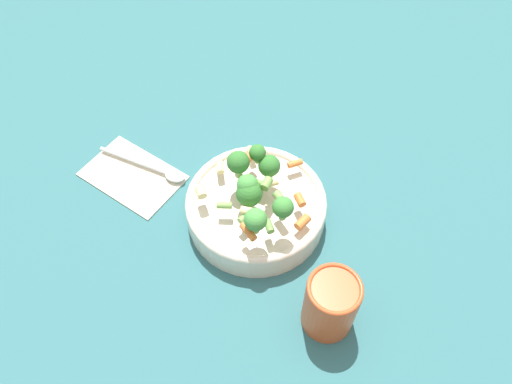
# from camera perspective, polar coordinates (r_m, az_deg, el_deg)

# --- Properties ---
(ground_plane) EXTENTS (3.00, 3.00, 0.00)m
(ground_plane) POSITION_cam_1_polar(r_m,az_deg,el_deg) (0.82, 0.00, -2.82)
(ground_plane) COLOR #2D6066
(bowl) EXTENTS (0.22, 0.22, 0.05)m
(bowl) POSITION_cam_1_polar(r_m,az_deg,el_deg) (0.80, 0.00, -1.74)
(bowl) COLOR beige
(bowl) RESTS_ON ground_plane
(pasta_salad) EXTENTS (0.18, 0.19, 0.08)m
(pasta_salad) POSITION_cam_1_polar(r_m,az_deg,el_deg) (0.74, -0.03, 0.63)
(pasta_salad) COLOR #8CB766
(pasta_salad) RESTS_ON bowl
(cup) EXTENTS (0.07, 0.07, 0.11)m
(cup) POSITION_cam_1_polar(r_m,az_deg,el_deg) (0.70, 8.52, -12.51)
(cup) COLOR #CC4C23
(cup) RESTS_ON ground_plane
(napkin) EXTENTS (0.19, 0.16, 0.01)m
(napkin) POSITION_cam_1_polar(r_m,az_deg,el_deg) (0.89, -13.93, 1.87)
(napkin) COLOR beige
(napkin) RESTS_ON ground_plane
(spoon) EXTENTS (0.17, 0.04, 0.01)m
(spoon) POSITION_cam_1_polar(r_m,az_deg,el_deg) (0.88, -11.21, 2.56)
(spoon) COLOR silver
(spoon) RESTS_ON napkin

